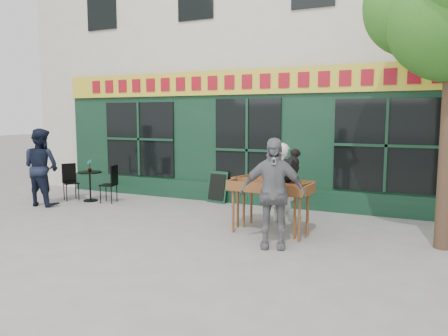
{
  "coord_description": "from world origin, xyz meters",
  "views": [
    {
      "loc": [
        3.97,
        -7.6,
        2.17
      ],
      "look_at": [
        0.21,
        0.5,
        1.11
      ],
      "focal_mm": 35.0,
      "sensor_mm": 36.0,
      "label": 1
    }
  ],
  "objects": [
    {
      "name": "building",
      "position": [
        0.0,
        5.97,
        4.97
      ],
      "size": [
        14.0,
        7.26,
        10.0
      ],
      "color": "beige",
      "rests_on": "ground"
    },
    {
      "name": "ground",
      "position": [
        0.0,
        0.0,
        0.0
      ],
      "size": [
        80.0,
        80.0,
        0.0
      ],
      "primitive_type": "plane",
      "color": "slate",
      "rests_on": "ground"
    },
    {
      "name": "chalkboard",
      "position": [
        -0.76,
        2.19,
        0.4
      ],
      "size": [
        0.58,
        0.27,
        0.79
      ],
      "rotation": [
        0.0,
        0.0,
        -0.16
      ],
      "color": "black",
      "rests_on": "ground"
    },
    {
      "name": "book_cart_center",
      "position": [
        1.35,
        0.2,
        0.82
      ],
      "size": [
        1.61,
        1.01,
        0.99
      ],
      "rotation": [
        0.0,
        0.0,
        -0.28
      ],
      "color": "brown",
      "rests_on": "ground"
    },
    {
      "name": "woman",
      "position": [
        1.35,
        0.85,
        0.82
      ],
      "size": [
        0.68,
        0.54,
        1.65
      ],
      "primitive_type": "imported",
      "rotation": [
        0.0,
        0.0,
        2.87
      ],
      "color": "silver",
      "rests_on": "ground"
    },
    {
      "name": "bistro_table",
      "position": [
        -3.81,
        1.0,
        0.54
      ],
      "size": [
        0.6,
        0.6,
        0.76
      ],
      "color": "black",
      "rests_on": "ground"
    },
    {
      "name": "man_right",
      "position": [
        1.71,
        -0.83,
        0.92
      ],
      "size": [
        1.15,
        0.71,
        1.83
      ],
      "primitive_type": "imported",
      "rotation": [
        0.0,
        0.0,
        0.27
      ],
      "color": "slate",
      "rests_on": "ground"
    },
    {
      "name": "book_cart_right",
      "position": [
        1.41,
        -0.08,
        0.82
      ],
      "size": [
        1.55,
        0.74,
        0.99
      ],
      "rotation": [
        0.0,
        0.0,
        -0.08
      ],
      "color": "brown",
      "rests_on": "ground"
    },
    {
      "name": "bistro_chair_left",
      "position": [
        -4.44,
        0.95,
        0.56
      ],
      "size": [
        0.5,
        0.5,
        0.95
      ],
      "rotation": [
        0.0,
        0.0,
        1.0
      ],
      "color": "black",
      "rests_on": "ground"
    },
    {
      "name": "man_left",
      "position": [
        -4.51,
        0.1,
        0.94
      ],
      "size": [
        0.95,
        0.75,
        1.89
      ],
      "primitive_type": "imported",
      "rotation": [
        0.0,
        0.0,
        3.19
      ],
      "color": "black",
      "rests_on": "ground"
    },
    {
      "name": "potted_plant",
      "position": [
        -3.81,
        1.0,
        0.92
      ],
      "size": [
        0.19,
        0.16,
        0.32
      ],
      "primitive_type": "imported",
      "rotation": [
        0.0,
        0.0,
        -0.3
      ],
      "color": "gray",
      "rests_on": "bistro_table"
    },
    {
      "name": "dog",
      "position": [
        1.7,
        0.15,
        1.29
      ],
      "size": [
        0.49,
        0.67,
        0.6
      ],
      "primitive_type": null,
      "rotation": [
        0.0,
        0.0,
        -0.28
      ],
      "color": "black",
      "rests_on": "book_cart_center"
    },
    {
      "name": "bistro_chair_right",
      "position": [
        -3.18,
        1.07,
        0.56
      ],
      "size": [
        0.43,
        0.43,
        0.95
      ],
      "rotation": [
        0.0,
        0.0,
        -1.35
      ],
      "color": "black",
      "rests_on": "ground"
    }
  ]
}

